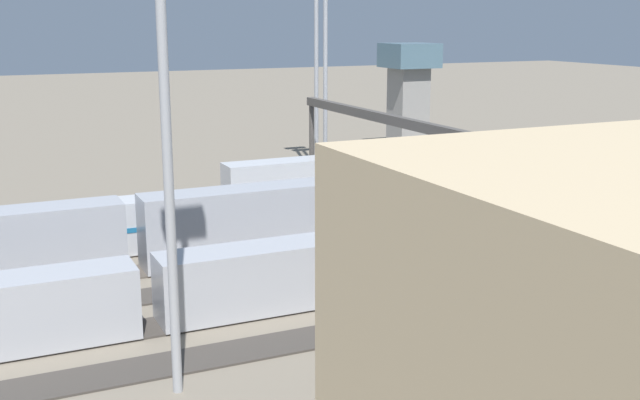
% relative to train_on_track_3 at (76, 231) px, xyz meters
% --- Properties ---
extents(ground_plane, '(400.00, 400.00, 0.00)m').
position_rel_train_on_track_3_xyz_m(ground_plane, '(-12.24, 2.50, -2.01)').
color(ground_plane, '#756B5B').
extents(track_bed_0, '(140.00, 2.80, 0.12)m').
position_rel_train_on_track_3_xyz_m(track_bed_0, '(-12.24, -15.00, -1.95)').
color(track_bed_0, '#4C443D').
rests_on(track_bed_0, ground_plane).
extents(track_bed_1, '(140.00, 2.80, 0.12)m').
position_rel_train_on_track_3_xyz_m(track_bed_1, '(-12.24, -10.00, -1.95)').
color(track_bed_1, '#3D3833').
rests_on(track_bed_1, ground_plane).
extents(track_bed_2, '(140.00, 2.80, 0.12)m').
position_rel_train_on_track_3_xyz_m(track_bed_2, '(-12.24, -5.00, -1.95)').
color(track_bed_2, '#3D3833').
rests_on(track_bed_2, ground_plane).
extents(track_bed_3, '(140.00, 2.80, 0.12)m').
position_rel_train_on_track_3_xyz_m(track_bed_3, '(-12.24, 0.00, -1.95)').
color(track_bed_3, '#4C443D').
rests_on(track_bed_3, ground_plane).
extents(track_bed_4, '(140.00, 2.80, 0.12)m').
position_rel_train_on_track_3_xyz_m(track_bed_4, '(-12.24, 5.00, -1.95)').
color(track_bed_4, '#4C443D').
rests_on(track_bed_4, ground_plane).
extents(track_bed_5, '(140.00, 2.80, 0.12)m').
position_rel_train_on_track_3_xyz_m(track_bed_5, '(-12.24, 10.00, -1.95)').
color(track_bed_5, '#3D3833').
rests_on(track_bed_5, ground_plane).
extents(track_bed_6, '(140.00, 2.80, 0.12)m').
position_rel_train_on_track_3_xyz_m(track_bed_6, '(-12.24, 15.00, -1.95)').
color(track_bed_6, '#3D3833').
rests_on(track_bed_6, ground_plane).
extents(track_bed_7, '(140.00, 2.80, 0.12)m').
position_rel_train_on_track_3_xyz_m(track_bed_7, '(-12.24, 20.00, -1.95)').
color(track_bed_7, '#3D3833').
rests_on(track_bed_7, ground_plane).
extents(train_on_track_3, '(71.40, 3.06, 3.80)m').
position_rel_train_on_track_3_xyz_m(train_on_track_3, '(0.00, 0.00, 0.00)').
color(train_on_track_3, silver).
rests_on(train_on_track_3, ground_plane).
extents(train_on_track_4, '(95.60, 3.00, 5.00)m').
position_rel_train_on_track_3_xyz_m(train_on_track_4, '(-2.92, 5.00, 0.61)').
color(train_on_track_4, '#A8AAB2').
rests_on(train_on_track_4, ground_plane).
extents(train_on_track_6, '(119.80, 3.00, 3.80)m').
position_rel_train_on_track_3_xyz_m(train_on_track_6, '(-13.73, 15.00, 0.01)').
color(train_on_track_6, '#A8AAB2').
rests_on(train_on_track_6, ground_plane).
extents(train_on_track_1, '(47.20, 3.00, 3.80)m').
position_rel_train_on_track_3_xyz_m(train_on_track_1, '(-37.83, -10.00, 0.01)').
color(train_on_track_1, silver).
rests_on(train_on_track_1, ground_plane).
extents(signal_gantry, '(0.70, 40.00, 8.80)m').
position_rel_train_on_track_3_xyz_m(signal_gantry, '(-25.82, 2.50, 5.73)').
color(signal_gantry, '#4C4742').
rests_on(signal_gantry, ground_plane).
extents(control_tower, '(6.00, 6.00, 13.60)m').
position_rel_train_on_track_3_xyz_m(control_tower, '(-45.07, -30.08, 5.94)').
color(control_tower, gray).
rests_on(control_tower, ground_plane).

